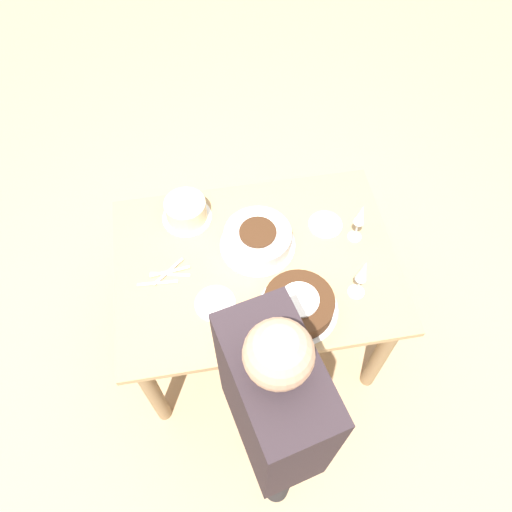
{
  "coord_description": "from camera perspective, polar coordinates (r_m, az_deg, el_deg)",
  "views": [
    {
      "loc": [
        -0.19,
        -1.1,
        2.56
      ],
      "look_at": [
        0.0,
        0.0,
        0.79
      ],
      "focal_mm": 35.0,
      "sensor_mm": 36.0,
      "label": 1
    }
  ],
  "objects": [
    {
      "name": "dessert_plate_right",
      "position": [
        2.27,
        7.93,
        3.59
      ],
      "size": [
        0.15,
        0.15,
        0.01
      ],
      "color": "white",
      "rests_on": "dining_table"
    },
    {
      "name": "wine_glass_near",
      "position": [
        1.97,
        12.12,
        -1.88
      ],
      "size": [
        0.07,
        0.07,
        0.24
      ],
      "color": "silver",
      "rests_on": "dining_table"
    },
    {
      "name": "fork_pile",
      "position": [
        2.13,
        -10.19,
        -2.17
      ],
      "size": [
        0.22,
        0.12,
        0.01
      ],
      "color": "silver",
      "rests_on": "dining_table"
    },
    {
      "name": "ground_plane",
      "position": [
        2.79,
        0.0,
        -8.7
      ],
      "size": [
        12.0,
        12.0,
        0.0
      ],
      "primitive_type": "plane",
      "color": "tan"
    },
    {
      "name": "wine_glass_far",
      "position": [
        2.13,
        11.85,
        4.47
      ],
      "size": [
        0.06,
        0.06,
        0.22
      ],
      "color": "silver",
      "rests_on": "dining_table"
    },
    {
      "name": "dining_table",
      "position": [
        2.25,
        0.0,
        -2.43
      ],
      "size": [
        1.21,
        0.87,
        0.74
      ],
      "color": "tan",
      "rests_on": "ground_plane"
    },
    {
      "name": "cake_back_decorated",
      "position": [
        2.25,
        -8.01,
        5.17
      ],
      "size": [
        0.22,
        0.22,
        0.11
      ],
      "color": "white",
      "rests_on": "dining_table"
    },
    {
      "name": "cake_center_white",
      "position": [
        2.15,
        0.2,
        1.96
      ],
      "size": [
        0.33,
        0.33,
        0.1
      ],
      "color": "white",
      "rests_on": "dining_table"
    },
    {
      "name": "dessert_plate_left",
      "position": [
        2.04,
        -4.69,
        -5.43
      ],
      "size": [
        0.17,
        0.17,
        0.01
      ],
      "color": "white",
      "rests_on": "dining_table"
    },
    {
      "name": "person_cutting",
      "position": [
        1.69,
        1.88,
        -17.69
      ],
      "size": [
        0.3,
        0.44,
        1.55
      ],
      "rotation": [
        0.0,
        0.0,
        1.79
      ],
      "color": "#232328",
      "rests_on": "ground_plane"
    },
    {
      "name": "cake_front_chocolate",
      "position": [
        2.0,
        4.91,
        -5.57
      ],
      "size": [
        0.32,
        0.32,
        0.09
      ],
      "color": "white",
      "rests_on": "dining_table"
    }
  ]
}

